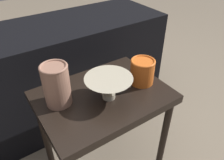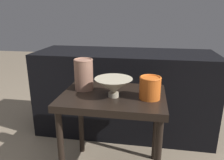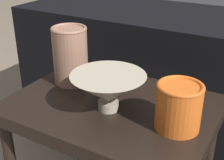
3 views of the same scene
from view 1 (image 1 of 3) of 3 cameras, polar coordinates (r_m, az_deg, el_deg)
The scene contains 5 objects.
table at distance 1.06m, azimuth -2.29°, elevation -6.71°, with size 0.60×0.44×0.54m.
couch_backdrop at distance 1.54m, azimuth -13.36°, elevation 1.76°, with size 1.43×0.50×0.69m.
bowl at distance 0.95m, azimuth -0.87°, elevation -1.55°, with size 0.21×0.21×0.11m.
vase_textured_left at distance 0.93m, azimuth -14.31°, elevation -1.14°, with size 0.11×0.11×0.19m.
vase_colorful_right at distance 1.06m, azimuth 7.91°, elevation 2.35°, with size 0.12×0.12×0.12m.
Camera 1 is at (-0.40, -0.67, 1.18)m, focal length 35.00 mm.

